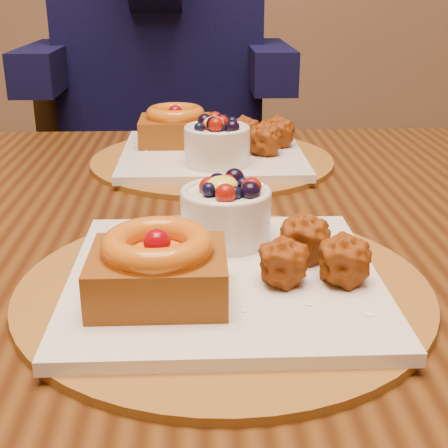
{
  "coord_description": "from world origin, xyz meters",
  "views": [
    {
      "loc": [
        0.07,
        -0.63,
        1.02
      ],
      "look_at": [
        0.09,
        -0.06,
        0.8
      ],
      "focal_mm": 50.0,
      "sensor_mm": 36.0,
      "label": 1
    }
  ],
  "objects": [
    {
      "name": "dining_table",
      "position": [
        0.09,
        0.11,
        0.68
      ],
      "size": [
        1.6,
        0.9,
        0.76
      ],
      "color": "#341909",
      "rests_on": "ground"
    },
    {
      "name": "place_setting_far",
      "position": [
        0.09,
        0.32,
        0.78
      ],
      "size": [
        0.38,
        0.38,
        0.09
      ],
      "color": "brown",
      "rests_on": "dining_table"
    },
    {
      "name": "chair_far",
      "position": [
        -0.12,
        0.84,
        0.47
      ],
      "size": [
        0.46,
        0.46,
        0.84
      ],
      "rotation": [
        0.0,
        0.0,
        0.14
      ],
      "color": "black",
      "rests_on": "ground"
    },
    {
      "name": "place_setting_near",
      "position": [
        0.09,
        -0.11,
        0.78
      ],
      "size": [
        0.38,
        0.38,
        0.09
      ],
      "color": "brown",
      "rests_on": "dining_table"
    }
  ]
}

